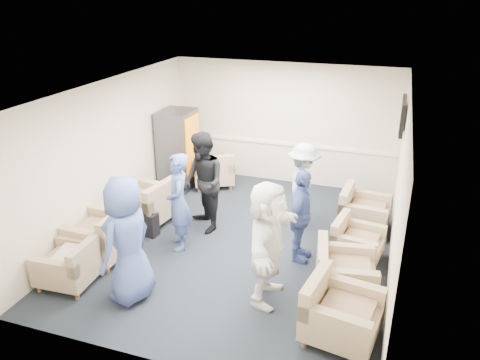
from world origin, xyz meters
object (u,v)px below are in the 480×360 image
(armchair_left_far, at_px, (148,205))
(armchair_right_midnear, at_px, (341,273))
(vending_machine, at_px, (178,149))
(person_front_right, at_px, (268,243))
(armchair_left_near, at_px, (72,266))
(armchair_right_midfar, at_px, (354,243))
(person_front_left, at_px, (127,240))
(person_mid_right, at_px, (301,216))
(armchair_left_mid, at_px, (103,237))
(armchair_right_far, at_px, (361,212))
(person_back_right, at_px, (303,186))
(armchair_right_near, at_px, (338,314))
(armchair_corner, at_px, (213,171))
(person_mid_left, at_px, (178,202))
(person_back_left, at_px, (203,183))

(armchair_left_far, height_order, armchair_right_midnear, armchair_left_far)
(vending_machine, distance_m, person_front_right, 4.45)
(armchair_left_near, height_order, armchair_right_midfar, armchair_left_near)
(vending_machine, bearing_deg, person_front_left, -74.40)
(person_mid_right, bearing_deg, armchair_left_mid, 110.35)
(armchair_right_far, xyz_separation_m, person_back_right, (-1.07, -0.22, 0.47))
(armchair_right_near, distance_m, armchair_corner, 5.26)
(armchair_left_far, height_order, armchair_right_near, armchair_left_far)
(vending_machine, bearing_deg, person_front_right, -48.53)
(person_mid_left, xyz_separation_m, person_front_right, (1.80, -0.92, 0.06))
(armchair_right_midfar, bearing_deg, armchair_left_mid, 117.18)
(person_back_left, bearing_deg, vending_machine, 175.52)
(armchair_left_far, distance_m, person_front_left, 2.36)
(armchair_corner, relative_size, person_mid_right, 0.75)
(armchair_left_near, relative_size, person_front_left, 0.44)
(armchair_right_midnear, height_order, person_mid_right, person_mid_right)
(armchair_right_midfar, bearing_deg, armchair_left_far, 98.62)
(armchair_right_midnear, distance_m, person_front_right, 1.24)
(armchair_left_near, height_order, vending_machine, vending_machine)
(armchair_right_midnear, bearing_deg, armchair_corner, 36.52)
(armchair_left_mid, bearing_deg, person_back_left, 143.08)
(armchair_right_midnear, bearing_deg, person_mid_right, 37.19)
(armchair_left_near, bearing_deg, armchair_right_far, 125.97)
(person_mid_right, bearing_deg, armchair_left_near, 122.58)
(armchair_right_near, height_order, armchair_corner, armchair_right_near)
(armchair_right_far, relative_size, armchair_corner, 0.78)
(armchair_right_far, xyz_separation_m, person_mid_left, (-2.89, -1.64, 0.51))
(armchair_right_midnear, height_order, person_mid_left, person_mid_left)
(armchair_left_far, distance_m, armchair_right_near, 4.31)
(armchair_left_mid, height_order, person_front_right, person_front_right)
(armchair_corner, relative_size, person_back_right, 0.72)
(armchair_right_near, distance_m, person_back_right, 3.07)
(person_back_right, bearing_deg, armchair_right_midnear, -154.03)
(armchair_right_far, distance_m, person_back_left, 2.96)
(armchair_right_midfar, bearing_deg, person_front_right, 152.90)
(armchair_left_near, distance_m, vending_machine, 3.96)
(armchair_left_near, distance_m, armchair_left_far, 2.11)
(vending_machine, distance_m, person_back_left, 2.12)
(armchair_left_near, distance_m, armchair_left_mid, 0.80)
(armchair_right_midnear, xyz_separation_m, person_front_left, (-2.85, -1.04, 0.60))
(armchair_right_midnear, height_order, person_front_left, person_front_left)
(person_front_left, xyz_separation_m, person_back_left, (0.19, 2.24, -0.01))
(armchair_left_far, distance_m, armchair_right_midnear, 3.88)
(person_back_left, xyz_separation_m, person_mid_right, (1.88, -0.46, -0.14))
(person_front_left, distance_m, person_front_right, 1.94)
(vending_machine, xyz_separation_m, person_front_right, (2.94, -3.33, 0.04))
(armchair_right_midfar, relative_size, vending_machine, 0.50)
(armchair_right_near, xyz_separation_m, person_front_left, (-2.92, -0.08, 0.58))
(armchair_left_far, bearing_deg, armchair_right_near, 70.97)
(person_mid_right, bearing_deg, armchair_right_near, -150.83)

